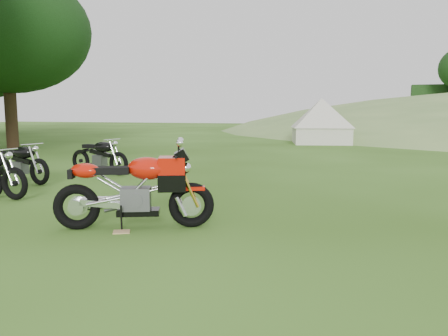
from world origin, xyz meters
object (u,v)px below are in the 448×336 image
(vintage_moto_d, at_px, (99,155))
(tent_left, at_px, (321,120))
(vintage_moto_c, at_px, (19,162))
(sport_motorcycle, at_px, (134,184))
(plywood_board, at_px, (122,232))

(vintage_moto_d, bearing_deg, tent_left, 82.77)
(vintage_moto_c, bearing_deg, vintage_moto_d, 76.44)
(sport_motorcycle, relative_size, plywood_board, 9.51)
(tent_left, bearing_deg, sport_motorcycle, -105.50)
(vintage_moto_c, xyz_separation_m, tent_left, (5.51, 16.15, 0.74))
(plywood_board, relative_size, vintage_moto_c, 0.12)
(vintage_moto_d, xyz_separation_m, tent_left, (4.61, 14.16, 0.74))
(sport_motorcycle, distance_m, vintage_moto_c, 5.56)
(vintage_moto_c, xyz_separation_m, vintage_moto_d, (0.90, 1.99, 0.00))
(sport_motorcycle, xyz_separation_m, tent_left, (0.72, 18.97, 0.60))
(sport_motorcycle, relative_size, vintage_moto_d, 1.11)
(sport_motorcycle, height_order, vintage_moto_c, sport_motorcycle)
(plywood_board, height_order, vintage_moto_c, vintage_moto_c)
(vintage_moto_c, relative_size, tent_left, 0.68)
(plywood_board, bearing_deg, tent_left, 87.67)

